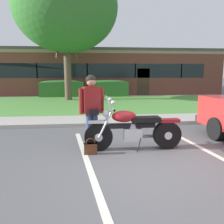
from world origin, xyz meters
name	(u,v)px	position (x,y,z in m)	size (l,w,h in m)	color
ground_plane	(155,163)	(0.00, 0.00, 0.00)	(140.00, 140.00, 0.00)	#565659
curb_strip	(127,124)	(0.00, 3.30, 0.06)	(60.00, 0.20, 0.12)	#ADA89E
concrete_walk	(123,119)	(0.00, 4.15, 0.04)	(60.00, 1.50, 0.08)	#ADA89E
grass_lawn	(110,103)	(0.00, 8.88, 0.03)	(60.00, 7.95, 0.06)	#518E3D
stall_stripe_0	(87,161)	(-1.32, 0.20, 0.00)	(0.12, 4.40, 0.01)	silver
stall_stripe_1	(218,156)	(1.43, 0.20, 0.00)	(0.12, 4.40, 0.01)	silver
motorcycle	(137,129)	(-0.18, 0.85, 0.49)	(2.24, 0.82, 1.26)	black
rider_person	(92,107)	(-1.21, 0.92, 0.99)	(0.56, 0.36, 1.70)	black
handbag	(91,148)	(-1.25, 0.62, 0.14)	(0.28, 0.13, 0.36)	#562D19
shade_tree	(66,8)	(-2.52, 10.73, 5.62)	(6.27, 6.27, 8.30)	brown
hedge_left	(62,88)	(-3.15, 12.86, 0.65)	(3.12, 0.90, 1.24)	#336B2D
hedge_center_left	(109,88)	(0.26, 12.86, 0.65)	(2.84, 0.90, 1.24)	#336B2D
brick_building	(87,72)	(-1.30, 19.51, 1.85)	(22.27, 11.44, 3.69)	brown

